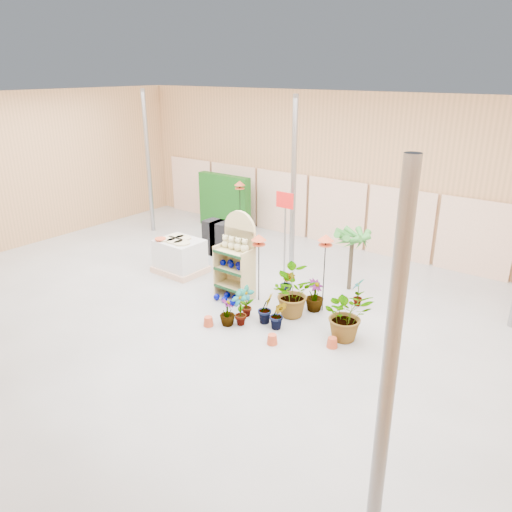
% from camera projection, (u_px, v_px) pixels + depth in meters
% --- Properties ---
extents(room, '(15.20, 12.10, 4.70)m').
position_uv_depth(room, '(229.00, 209.00, 10.85)').
color(room, gray).
rests_on(room, ground).
extents(display_shelf, '(0.87, 0.55, 2.06)m').
position_uv_depth(display_shelf, '(238.00, 258.00, 11.59)').
color(display_shelf, tan).
rests_on(display_shelf, ground).
extents(teddy_bears, '(0.76, 0.20, 0.33)m').
position_uv_depth(teddy_bears, '(236.00, 245.00, 11.37)').
color(teddy_bears, beige).
rests_on(teddy_bears, display_shelf).
extents(gazing_balls_shelf, '(0.76, 0.26, 0.14)m').
position_uv_depth(gazing_balls_shelf, '(235.00, 265.00, 11.55)').
color(gazing_balls_shelf, '#000581').
rests_on(gazing_balls_shelf, display_shelf).
extents(gazing_balls_floor, '(0.63, 0.39, 0.15)m').
position_uv_depth(gazing_balls_floor, '(227.00, 298.00, 11.57)').
color(gazing_balls_floor, '#000581').
rests_on(gazing_balls_floor, ground).
extents(pallet_stack, '(1.27, 1.07, 0.93)m').
position_uv_depth(pallet_stack, '(180.00, 256.00, 13.11)').
color(pallet_stack, '#D1A589').
rests_on(pallet_stack, ground).
extents(charcoal_planters, '(0.80, 0.50, 1.00)m').
position_uv_depth(charcoal_planters, '(218.00, 238.00, 14.34)').
color(charcoal_planters, black).
rests_on(charcoal_planters, ground).
extents(trellis_stock, '(2.00, 0.30, 1.80)m').
position_uv_depth(trellis_stock, '(224.00, 202.00, 16.66)').
color(trellis_stock, '#124B12').
rests_on(trellis_stock, ground).
extents(offer_sign, '(0.50, 0.08, 2.20)m').
position_uv_depth(offer_sign, '(285.00, 217.00, 12.57)').
color(offer_sign, gray).
rests_on(offer_sign, ground).
extents(bird_table_front, '(0.34, 0.34, 1.62)m').
position_uv_depth(bird_table_front, '(259.00, 239.00, 11.13)').
color(bird_table_front, black).
rests_on(bird_table_front, ground).
extents(bird_table_right, '(0.34, 0.34, 1.79)m').
position_uv_depth(bird_table_right, '(326.00, 240.00, 10.57)').
color(bird_table_right, black).
rests_on(bird_table_right, ground).
extents(bird_table_back, '(0.34, 0.34, 1.83)m').
position_uv_depth(bird_table_back, '(240.00, 185.00, 15.38)').
color(bird_table_back, black).
rests_on(bird_table_back, ground).
extents(palm, '(0.70, 0.70, 1.61)m').
position_uv_depth(palm, '(353.00, 236.00, 11.77)').
color(palm, '#3D3325').
rests_on(palm, ground).
extents(potted_plant_0, '(0.44, 0.40, 0.70)m').
position_uv_depth(potted_plant_0, '(246.00, 301.00, 10.79)').
color(potted_plant_0, '#307D2D').
rests_on(potted_plant_0, ground).
extents(potted_plant_1, '(0.32, 0.39, 0.67)m').
position_uv_depth(potted_plant_1, '(266.00, 308.00, 10.53)').
color(potted_plant_1, '#307D2D').
rests_on(potted_plant_1, ground).
extents(potted_plant_2, '(1.15, 1.05, 1.08)m').
position_uv_depth(potted_plant_2, '(290.00, 293.00, 10.76)').
color(potted_plant_2, '#307D2D').
rests_on(potted_plant_2, ground).
extents(potted_plant_3, '(0.44, 0.44, 0.72)m').
position_uv_depth(potted_plant_3, '(315.00, 295.00, 11.04)').
color(potted_plant_3, '#307D2D').
rests_on(potted_plant_3, ground).
extents(potted_plant_4, '(0.31, 0.40, 0.67)m').
position_uv_depth(potted_plant_4, '(358.00, 292.00, 11.28)').
color(potted_plant_4, '#307D2D').
rests_on(potted_plant_4, ground).
extents(potted_plant_5, '(0.41, 0.35, 0.67)m').
position_uv_depth(potted_plant_5, '(288.00, 283.00, 11.73)').
color(potted_plant_5, '#307D2D').
rests_on(potted_plant_5, ground).
extents(potted_plant_7, '(0.46, 0.46, 0.58)m').
position_uv_depth(potted_plant_7, '(227.00, 312.00, 10.43)').
color(potted_plant_7, '#307D2D').
rests_on(potted_plant_7, ground).
extents(potted_plant_8, '(0.49, 0.42, 0.79)m').
position_uv_depth(potted_plant_8, '(240.00, 307.00, 10.41)').
color(potted_plant_8, '#307D2D').
rests_on(potted_plant_8, ground).
extents(potted_plant_9, '(0.45, 0.43, 0.64)m').
position_uv_depth(potted_plant_9, '(278.00, 315.00, 10.27)').
color(potted_plant_9, '#307D2D').
rests_on(potted_plant_9, ground).
extents(potted_plant_10, '(1.28, 1.27, 1.08)m').
position_uv_depth(potted_plant_10, '(347.00, 314.00, 9.81)').
color(potted_plant_10, '#307D2D').
rests_on(potted_plant_10, ground).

